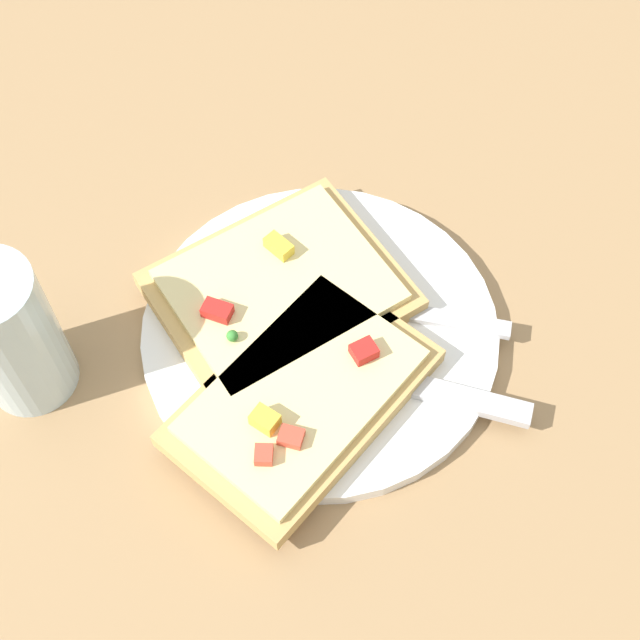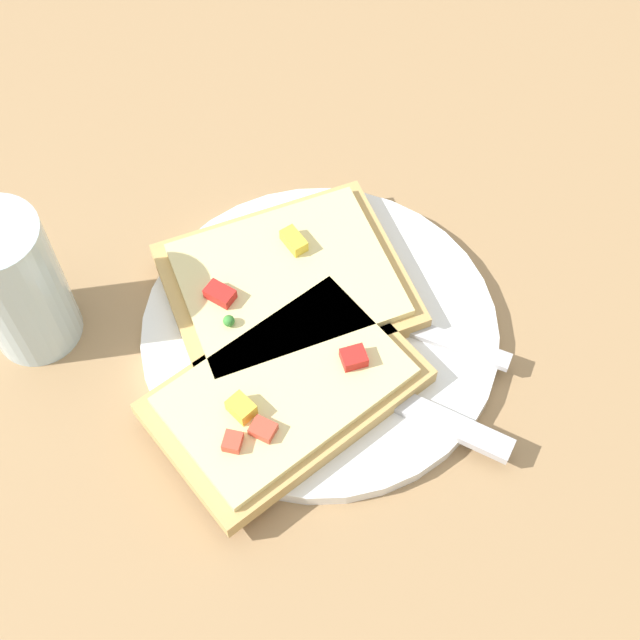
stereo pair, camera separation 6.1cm
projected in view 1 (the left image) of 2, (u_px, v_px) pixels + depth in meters
ground_plane at (320, 336)px, 0.63m from camera, size 4.00×4.00×0.00m
plate at (320, 332)px, 0.63m from camera, size 0.25×0.25×0.01m
fork at (347, 297)px, 0.63m from camera, size 0.20×0.09×0.01m
knife at (390, 380)px, 0.60m from camera, size 0.22×0.11×0.01m
pizza_slice_main at (279, 291)px, 0.63m from camera, size 0.20×0.19×0.03m
pizza_slice_corner at (302, 396)px, 0.59m from camera, size 0.20×0.20×0.03m
crumb_scatter at (236, 377)px, 0.60m from camera, size 0.04×0.07×0.01m
drinking_glass at (10, 335)px, 0.57m from camera, size 0.06×0.06×0.12m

